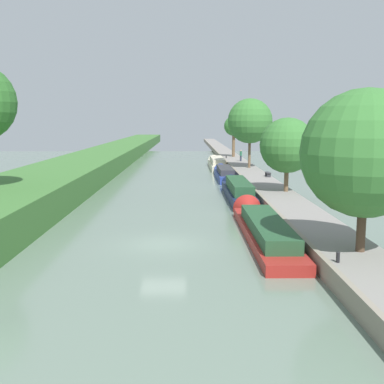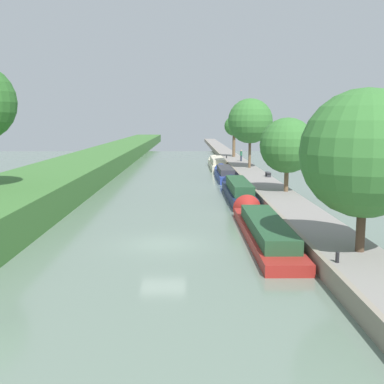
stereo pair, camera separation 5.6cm
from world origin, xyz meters
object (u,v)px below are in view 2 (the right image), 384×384
object	(u,v)px
narrowboat_blue	(224,173)
park_bench	(268,173)
narrowboat_navy	(238,190)
person_walking	(241,155)
narrowboat_cream	(217,163)
mooring_bollard_near	(337,257)
narrowboat_red	(262,227)
mooring_bollard_far	(227,157)

from	to	relation	value
narrowboat_blue	park_bench	world-z (taller)	narrowboat_blue
narrowboat_navy	person_walking	bearing A→B (deg)	82.81
person_walking	park_bench	world-z (taller)	person_walking
narrowboat_navy	narrowboat_cream	distance (m)	26.92
person_walking	park_bench	size ratio (longest dim) A/B	1.11
narrowboat_cream	park_bench	bearing A→B (deg)	-76.93
mooring_bollard_near	narrowboat_navy	bearing A→B (deg)	94.72
mooring_bollard_near	narrowboat_red	bearing A→B (deg)	102.55
narrowboat_blue	narrowboat_cream	world-z (taller)	narrowboat_cream
narrowboat_red	narrowboat_navy	xyz separation A→B (m)	(0.02, 13.76, 0.17)
narrowboat_red	mooring_bollard_near	distance (m)	8.46
narrowboat_blue	mooring_bollard_far	world-z (taller)	narrowboat_blue
narrowboat_red	mooring_bollard_near	xyz separation A→B (m)	(1.83, -8.24, 0.58)
narrowboat_blue	mooring_bollard_near	world-z (taller)	narrowboat_blue
narrowboat_navy	mooring_bollard_near	size ratio (longest dim) A/B	28.62
narrowboat_cream	person_walking	xyz separation A→B (m)	(3.62, 0.77, 1.10)
park_bench	narrowboat_cream	bearing A→B (deg)	103.07
narrowboat_red	mooring_bollard_far	size ratio (longest dim) A/B	32.87
narrowboat_navy	mooring_bollard_near	world-z (taller)	narrowboat_navy
narrowboat_red	mooring_bollard_far	distance (m)	47.02
person_walking	park_bench	distance (m)	19.26
narrowboat_cream	narrowboat_navy	bearing A→B (deg)	-89.73
narrowboat_red	narrowboat_blue	size ratio (longest dim) A/B	1.28
narrowboat_cream	mooring_bollard_near	bearing A→B (deg)	-87.73
mooring_bollard_near	mooring_bollard_far	distance (m)	55.22
narrowboat_red	mooring_bollard_far	world-z (taller)	narrowboat_red
narrowboat_blue	narrowboat_cream	distance (m)	12.98
mooring_bollard_far	narrowboat_blue	bearing A→B (deg)	-95.57
park_bench	narrowboat_navy	bearing A→B (deg)	-116.26
mooring_bollard_far	person_walking	bearing A→B (deg)	-73.17
narrowboat_red	narrowboat_cream	bearing A→B (deg)	90.15
narrowboat_red	person_walking	xyz separation A→B (m)	(3.51, 41.44, 1.23)
narrowboat_cream	person_walking	size ratio (longest dim) A/B	8.14
narrowboat_navy	mooring_bollard_far	distance (m)	33.28
mooring_bollard_far	park_bench	xyz separation A→B (m)	(2.35, -24.79, 0.12)
narrowboat_cream	mooring_bollard_near	xyz separation A→B (m)	(1.94, -48.91, 0.45)
narrowboat_red	mooring_bollard_far	xyz separation A→B (m)	(1.83, 46.99, 0.58)
person_walking	narrowboat_cream	bearing A→B (deg)	-168.02
narrowboat_cream	mooring_bollard_far	xyz separation A→B (m)	(1.94, 6.31, 0.45)
narrowboat_navy	narrowboat_blue	world-z (taller)	narrowboat_navy
narrowboat_cream	narrowboat_red	bearing A→B (deg)	-89.85
narrowboat_cream	person_walking	world-z (taller)	person_walking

